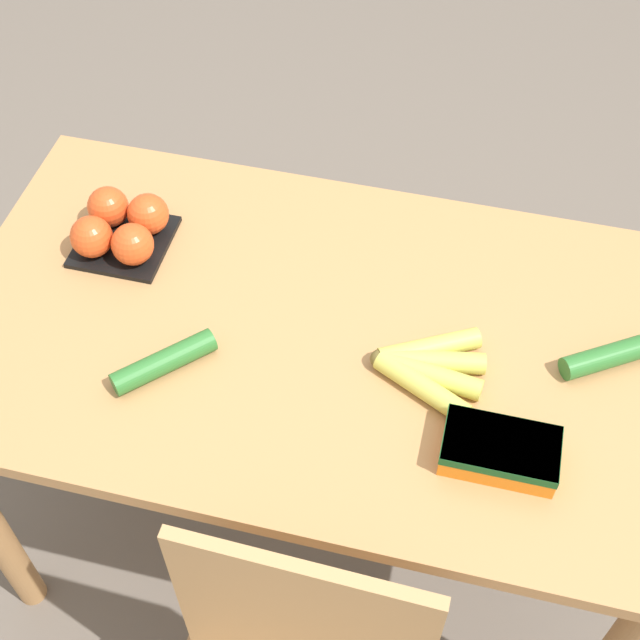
# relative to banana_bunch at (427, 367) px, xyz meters

# --- Properties ---
(ground_plane) EXTENTS (12.00, 12.00, 0.00)m
(ground_plane) POSITION_rel_banana_bunch_xyz_m (0.19, -0.05, -0.77)
(ground_plane) COLOR #665B51
(dining_table) EXTENTS (1.31, 0.76, 0.76)m
(dining_table) POSITION_rel_banana_bunch_xyz_m (0.19, -0.05, -0.13)
(dining_table) COLOR #B27F4C
(dining_table) RESTS_ON ground_plane
(banana_bunch) EXTENTS (0.19, 0.19, 0.04)m
(banana_bunch) POSITION_rel_banana_bunch_xyz_m (0.00, 0.00, 0.00)
(banana_bunch) COLOR brown
(banana_bunch) RESTS_ON dining_table
(tomato_pack) EXTENTS (0.17, 0.17, 0.09)m
(tomato_pack) POSITION_rel_banana_bunch_xyz_m (0.60, -0.16, 0.02)
(tomato_pack) COLOR black
(tomato_pack) RESTS_ON dining_table
(carrot_bag) EXTENTS (0.18, 0.10, 0.05)m
(carrot_bag) POSITION_rel_banana_bunch_xyz_m (-0.14, 0.13, 0.01)
(carrot_bag) COLOR orange
(carrot_bag) RESTS_ON dining_table
(cucumber_near) EXTENTS (0.16, 0.16, 0.04)m
(cucumber_near) POSITION_rel_banana_bunch_xyz_m (0.43, 0.09, 0.00)
(cucumber_near) COLOR #2D702D
(cucumber_near) RESTS_ON dining_table
(cucumber_far) EXTENTS (0.17, 0.13, 0.04)m
(cucumber_far) POSITION_rel_banana_bunch_xyz_m (-0.30, -0.10, 0.00)
(cucumber_far) COLOR #2D702D
(cucumber_far) RESTS_ON dining_table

